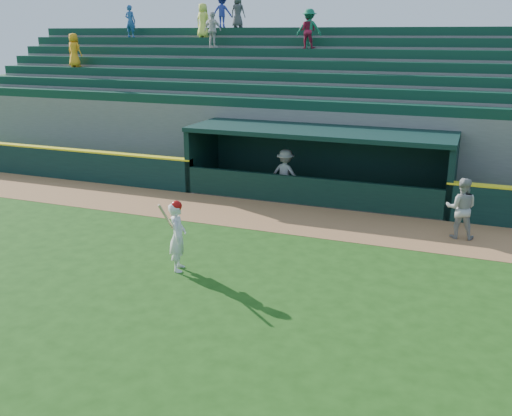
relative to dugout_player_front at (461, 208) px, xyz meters
The scene contains 9 objects.
ground 7.12m from the dugout_player_front, 135.31° to the right, with size 120.00×120.00×0.00m, color #1C4711.
warning_track 5.10m from the dugout_player_front, behind, with size 40.00×3.00×0.01m, color #97663C.
field_wall_left 17.34m from the dugout_player_front, behind, with size 15.50×0.30×1.20m, color black.
wall_stripe_left 17.35m from the dugout_player_front, behind, with size 15.50×0.32×0.06m, color yellow.
dugout_player_front is the anchor object (origin of this frame).
dugout_player_inside 6.46m from the dugout_player_front, 159.94° to the left, with size 1.14×0.65×1.76m, color #9B9B96.
dugout 5.89m from the dugout_player_front, 148.80° to the left, with size 9.40×2.80×2.46m.
stands 9.24m from the dugout_player_front, 123.33° to the left, with size 34.50×6.25×7.46m.
batter_at_plate 8.19m from the dugout_player_front, 141.89° to the right, with size 0.62×0.85×1.83m.
Camera 1 is at (5.22, -11.75, 5.69)m, focal length 40.00 mm.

